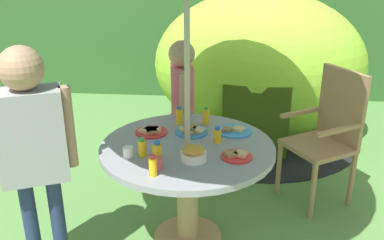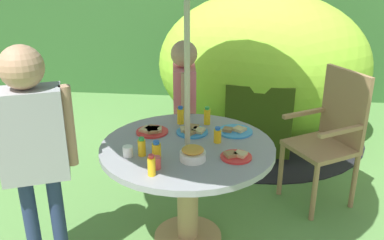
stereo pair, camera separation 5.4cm
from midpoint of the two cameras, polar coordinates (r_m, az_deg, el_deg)
The scene contains 21 objects.
ground_plane at distance 3.12m, azimuth -0.04°, elevation -15.73°, with size 10.00×10.00×0.02m, color #548442.
hedge_backdrop at distance 6.01m, azimuth 3.62°, elevation 12.58°, with size 9.00×0.70×1.85m, color #33602D.
garden_table at distance 2.81m, azimuth -0.05°, elevation -6.33°, with size 1.13×1.13×0.73m.
wooden_chair at distance 3.46m, azimuth 18.59°, elevation -1.51°, with size 0.61×0.61×1.07m.
dome_tent at distance 4.53m, azimuth 9.73°, elevation 7.04°, with size 2.37×2.37×1.54m.
potted_plant at distance 4.18m, azimuth -22.50°, elevation -2.18°, with size 0.42×0.42×0.57m.
child_in_pink_shirt at distance 3.46m, azimuth -0.59°, elevation 3.33°, with size 0.22×0.42×1.24m.
child_in_grey_shirt at distance 2.58m, azimuth -20.18°, elevation -1.89°, with size 0.45×0.33×1.44m.
snack_bowl at distance 2.53m, azimuth 0.72°, elevation -4.56°, with size 0.16×0.16×0.09m.
plate_near_left at distance 2.93m, azimuth -4.88°, elevation -1.43°, with size 0.22×0.22×0.03m.
plate_mid_left at distance 2.94m, azimuth 6.33°, elevation -1.47°, with size 0.24×0.24×0.03m.
plate_center_front at distance 2.59m, azimuth 6.52°, elevation -4.83°, with size 0.19×0.19×0.03m.
plate_far_left at distance 2.91m, azimuth 0.54°, elevation -1.46°, with size 0.22×0.22×0.03m.
juice_bottle_near_right at distance 2.76m, azimuth 4.01°, elevation -2.07°, with size 0.05×0.05×0.11m.
juice_bottle_far_right at distance 2.56m, azimuth -4.20°, elevation -4.05°, with size 0.06×0.06×0.11m.
juice_bottle_center_back at distance 3.05m, azimuth -1.05°, elevation 0.60°, with size 0.05×0.05×0.13m.
juice_bottle_mid_right at distance 2.37m, azimuth -4.82°, elevation -6.15°, with size 0.05×0.05×0.13m.
juice_bottle_front_edge at distance 2.60m, azimuth -6.18°, elevation -3.64°, with size 0.05×0.05×0.12m.
juice_bottle_back_edge at distance 3.04m, azimuth 2.54°, elevation 0.53°, with size 0.05×0.05×0.13m.
cup_near at distance 2.45m, azimuth -4.28°, elevation -5.75°, with size 0.06×0.06×0.07m, color #E04C47.
cup_far at distance 2.61m, azimuth -8.03°, elevation -4.19°, with size 0.06×0.06×0.06m, color white.
Camera 2 is at (0.30, -2.46, 1.90)m, focal length 39.69 mm.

